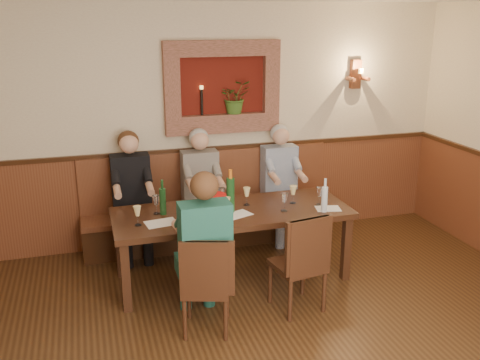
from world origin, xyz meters
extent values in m
cube|color=beige|center=(0.00, 3.00, 1.40)|extent=(6.00, 0.04, 2.80)
cube|color=brown|center=(0.00, 2.98, 0.55)|extent=(6.00, 0.04, 1.10)
cube|color=#381E0F|center=(0.00, 2.98, 1.12)|extent=(6.02, 0.06, 0.05)
cube|color=#58140C|center=(0.20, 2.98, 1.85)|extent=(1.00, 0.02, 0.70)
cube|color=#A45F53|center=(0.20, 2.94, 2.29)|extent=(1.36, 0.12, 0.18)
cube|color=#A45F53|center=(0.20, 2.94, 1.41)|extent=(1.36, 0.12, 0.18)
cube|color=#A45F53|center=(-0.39, 2.94, 1.85)|extent=(0.18, 0.12, 0.70)
cube|color=#A45F53|center=(0.79, 2.94, 1.85)|extent=(0.18, 0.12, 0.70)
cube|color=#A45F53|center=(0.20, 2.94, 1.52)|extent=(1.00, 0.14, 0.04)
imported|color=#3B6221|center=(0.35, 2.94, 1.74)|extent=(0.35, 0.30, 0.39)
cylinder|color=black|center=(-0.05, 2.94, 1.69)|extent=(0.03, 0.03, 0.30)
cylinder|color=#FFBF59|center=(-0.05, 2.94, 1.86)|extent=(0.04, 0.04, 0.04)
cube|color=brown|center=(1.90, 2.95, 1.95)|extent=(0.12, 0.08, 0.35)
cylinder|color=brown|center=(1.80, 2.88, 1.90)|extent=(0.05, 0.18, 0.05)
cylinder|color=brown|center=(2.00, 2.88, 1.90)|extent=(0.05, 0.18, 0.05)
cylinder|color=#FFBF59|center=(1.90, 2.82, 2.00)|extent=(0.06, 0.06, 0.06)
cube|color=black|center=(0.00, 1.85, 0.72)|extent=(2.40, 0.90, 0.06)
cube|color=black|center=(-1.12, 1.48, 0.34)|extent=(0.08, 0.08, 0.69)
cube|color=black|center=(1.12, 1.48, 0.34)|extent=(0.08, 0.08, 0.69)
cube|color=black|center=(-1.12, 2.22, 0.34)|extent=(0.08, 0.08, 0.69)
cube|color=black|center=(1.12, 2.22, 0.34)|extent=(0.08, 0.08, 0.69)
cube|color=#381E0F|center=(0.00, 2.76, 0.20)|extent=(3.00, 0.40, 0.40)
cube|color=brown|center=(0.00, 2.76, 0.42)|extent=(3.00, 0.45, 0.06)
cube|color=brown|center=(0.00, 2.95, 0.78)|extent=(3.00, 0.06, 0.66)
cube|color=black|center=(-0.48, 0.98, 0.19)|extent=(0.48, 0.48, 0.38)
cube|color=black|center=(-0.48, 0.98, 0.41)|extent=(0.50, 0.50, 0.05)
cube|color=black|center=(-0.53, 0.80, 0.67)|extent=(0.40, 0.16, 0.48)
cube|color=black|center=(0.42, 1.09, 0.20)|extent=(0.47, 0.47, 0.41)
cube|color=black|center=(0.42, 1.09, 0.43)|extent=(0.49, 0.49, 0.05)
cube|color=black|center=(0.45, 0.90, 0.71)|extent=(0.43, 0.11, 0.51)
cube|color=black|center=(-0.92, 2.61, 0.23)|extent=(0.43, 0.45, 0.45)
cube|color=black|center=(-0.92, 2.78, 0.89)|extent=(0.43, 0.22, 0.56)
sphere|color=#D8A384|center=(-0.92, 2.74, 1.30)|extent=(0.21, 0.21, 0.21)
sphere|color=#4C2D19|center=(-0.92, 2.79, 1.32)|extent=(0.23, 0.23, 0.23)
cube|color=#575250|center=(-0.13, 2.61, 0.23)|extent=(0.42, 0.44, 0.45)
cube|color=#575250|center=(-0.13, 2.78, 0.88)|extent=(0.42, 0.22, 0.55)
sphere|color=#D8A384|center=(-0.13, 2.74, 1.29)|extent=(0.21, 0.21, 0.21)
sphere|color=#B2B2B2|center=(-0.13, 2.79, 1.31)|extent=(0.23, 0.23, 0.23)
cube|color=navy|center=(0.85, 2.61, 0.23)|extent=(0.41, 0.43, 0.45)
cube|color=navy|center=(0.85, 2.78, 0.88)|extent=(0.41, 0.22, 0.54)
sphere|color=#D8A384|center=(0.85, 2.74, 1.28)|extent=(0.21, 0.21, 0.21)
sphere|color=#B2B2B2|center=(0.85, 2.79, 1.30)|extent=(0.23, 0.23, 0.23)
cube|color=navy|center=(-0.48, 1.15, 0.23)|extent=(0.43, 0.45, 0.45)
cube|color=navy|center=(-0.48, 0.98, 0.90)|extent=(0.43, 0.23, 0.56)
sphere|color=#D8A384|center=(-0.48, 1.02, 1.31)|extent=(0.21, 0.21, 0.21)
sphere|color=#4C2D19|center=(-0.48, 0.97, 1.33)|extent=(0.24, 0.24, 0.24)
cylinder|color=red|center=(-0.21, 1.69, 0.87)|extent=(0.27, 0.27, 0.24)
cylinder|color=#19471E|center=(-0.02, 1.81, 0.93)|extent=(0.10, 0.10, 0.35)
cylinder|color=orange|center=(-0.02, 1.81, 1.15)|extent=(0.04, 0.04, 0.09)
cylinder|color=#19471E|center=(-0.69, 1.94, 0.88)|extent=(0.07, 0.07, 0.27)
cylinder|color=#19471E|center=(-0.69, 1.94, 1.06)|extent=(0.03, 0.03, 0.09)
cylinder|color=silver|center=(0.88, 1.56, 0.88)|extent=(0.07, 0.07, 0.26)
cylinder|color=silver|center=(0.88, 1.56, 1.05)|extent=(0.03, 0.03, 0.09)
cube|color=white|center=(-0.74, 1.71, 0.75)|extent=(0.32, 0.25, 0.00)
cube|color=white|center=(0.03, 1.72, 0.75)|extent=(0.31, 0.27, 0.00)
cube|color=white|center=(0.96, 1.62, 0.75)|extent=(0.28, 0.23, 0.00)
cube|color=white|center=(-0.34, 1.57, 0.75)|extent=(0.33, 0.27, 0.00)
camera|label=1|loc=(-1.37, -3.06, 2.65)|focal=40.00mm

